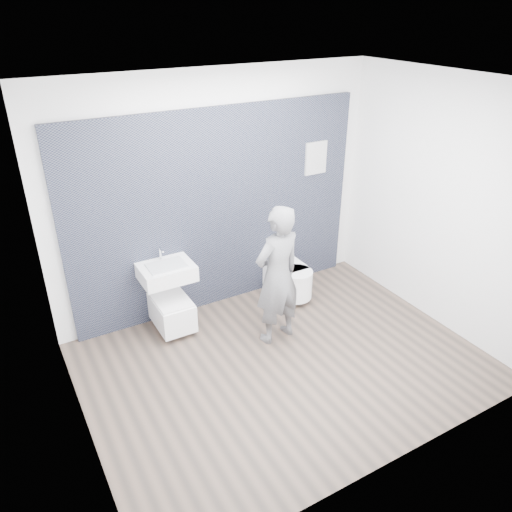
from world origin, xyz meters
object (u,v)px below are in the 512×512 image
toilet_rounded (290,279)px  toilet_square (172,310)px  washbasin (167,272)px  visitor (277,276)px

toilet_rounded → toilet_square: bearing=177.4°
washbasin → toilet_rounded: (1.57, -0.13, -0.48)m
toilet_square → visitor: bearing=-37.4°
washbasin → toilet_rounded: bearing=-4.6°
toilet_rounded → washbasin: bearing=175.4°
toilet_rounded → visitor: (-0.62, -0.66, 0.55)m
visitor → washbasin: bearing=-48.1°
toilet_square → toilet_rounded: toilet_square is taller
toilet_square → visitor: 1.31m
washbasin → visitor: size_ratio=0.37×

